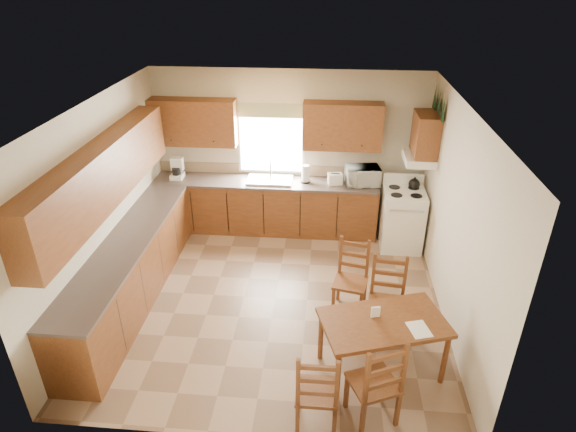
# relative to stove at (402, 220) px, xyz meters

# --- Properties ---
(floor) EXTENTS (4.50, 4.50, 0.00)m
(floor) POSITION_rel_stove_xyz_m (-1.88, -1.59, -0.48)
(floor) COLOR #88694E
(floor) RESTS_ON ground
(ceiling) EXTENTS (4.50, 4.50, 0.00)m
(ceiling) POSITION_rel_stove_xyz_m (-1.88, -1.59, 2.22)
(ceiling) COLOR brown
(ceiling) RESTS_ON floor
(wall_left) EXTENTS (4.50, 4.50, 0.00)m
(wall_left) POSITION_rel_stove_xyz_m (-4.13, -1.59, 0.87)
(wall_left) COLOR beige
(wall_left) RESTS_ON floor
(wall_right) EXTENTS (4.50, 4.50, 0.00)m
(wall_right) POSITION_rel_stove_xyz_m (0.37, -1.59, 0.87)
(wall_right) COLOR beige
(wall_right) RESTS_ON floor
(wall_back) EXTENTS (4.50, 4.50, 0.00)m
(wall_back) POSITION_rel_stove_xyz_m (-1.88, 0.66, 0.87)
(wall_back) COLOR beige
(wall_back) RESTS_ON floor
(wall_front) EXTENTS (4.50, 4.50, 0.00)m
(wall_front) POSITION_rel_stove_xyz_m (-1.88, -3.84, 0.87)
(wall_front) COLOR beige
(wall_front) RESTS_ON floor
(lower_cab_back) EXTENTS (3.75, 0.60, 0.88)m
(lower_cab_back) POSITION_rel_stove_xyz_m (-2.25, 0.36, -0.04)
(lower_cab_back) COLOR brown
(lower_cab_back) RESTS_ON floor
(lower_cab_left) EXTENTS (0.60, 3.60, 0.88)m
(lower_cab_left) POSITION_rel_stove_xyz_m (-3.83, -1.74, -0.04)
(lower_cab_left) COLOR brown
(lower_cab_left) RESTS_ON floor
(counter_back) EXTENTS (3.75, 0.63, 0.04)m
(counter_back) POSITION_rel_stove_xyz_m (-2.25, 0.36, 0.42)
(counter_back) COLOR #4E403B
(counter_back) RESTS_ON lower_cab_back
(counter_left) EXTENTS (0.63, 3.60, 0.04)m
(counter_left) POSITION_rel_stove_xyz_m (-3.83, -1.74, 0.42)
(counter_left) COLOR #4E403B
(counter_left) RESTS_ON lower_cab_left
(backsplash) EXTENTS (3.75, 0.01, 0.18)m
(backsplash) POSITION_rel_stove_xyz_m (-2.25, 0.65, 0.53)
(backsplash) COLOR #927A5B
(backsplash) RESTS_ON counter_back
(upper_cab_back_left) EXTENTS (1.41, 0.33, 0.75)m
(upper_cab_back_left) POSITION_rel_stove_xyz_m (-3.43, 0.49, 1.38)
(upper_cab_back_left) COLOR brown
(upper_cab_back_left) RESTS_ON wall_back
(upper_cab_back_right) EXTENTS (1.25, 0.33, 0.75)m
(upper_cab_back_right) POSITION_rel_stove_xyz_m (-1.02, 0.49, 1.38)
(upper_cab_back_right) COLOR brown
(upper_cab_back_right) RESTS_ON wall_back
(upper_cab_left) EXTENTS (0.33, 3.60, 0.75)m
(upper_cab_left) POSITION_rel_stove_xyz_m (-3.96, -1.74, 1.38)
(upper_cab_left) COLOR brown
(upper_cab_left) RESTS_ON wall_left
(upper_cab_stove) EXTENTS (0.33, 0.62, 0.62)m
(upper_cab_stove) POSITION_rel_stove_xyz_m (0.20, 0.06, 1.42)
(upper_cab_stove) COLOR brown
(upper_cab_stove) RESTS_ON wall_right
(range_hood) EXTENTS (0.44, 0.62, 0.12)m
(range_hood) POSITION_rel_stove_xyz_m (0.15, 0.06, 1.04)
(range_hood) COLOR white
(range_hood) RESTS_ON wall_right
(window_frame) EXTENTS (1.13, 0.02, 1.18)m
(window_frame) POSITION_rel_stove_xyz_m (-2.18, 0.63, 1.07)
(window_frame) COLOR white
(window_frame) RESTS_ON wall_back
(window_pane) EXTENTS (1.05, 0.01, 1.10)m
(window_pane) POSITION_rel_stove_xyz_m (-2.18, 0.62, 1.07)
(window_pane) COLOR white
(window_pane) RESTS_ON wall_back
(window_valance) EXTENTS (1.19, 0.01, 0.24)m
(window_valance) POSITION_rel_stove_xyz_m (-2.18, 0.60, 1.57)
(window_valance) COLOR #496B32
(window_valance) RESTS_ON wall_back
(sink_basin) EXTENTS (0.75, 0.45, 0.04)m
(sink_basin) POSITION_rel_stove_xyz_m (-2.18, 0.36, 0.46)
(sink_basin) COLOR silver
(sink_basin) RESTS_ON counter_back
(pine_decal_a) EXTENTS (0.22, 0.22, 0.36)m
(pine_decal_a) POSITION_rel_stove_xyz_m (0.33, -0.26, 1.90)
(pine_decal_a) COLOR black
(pine_decal_a) RESTS_ON wall_right
(pine_decal_b) EXTENTS (0.22, 0.22, 0.36)m
(pine_decal_b) POSITION_rel_stove_xyz_m (0.33, 0.06, 1.94)
(pine_decal_b) COLOR black
(pine_decal_b) RESTS_ON wall_right
(pine_decal_c) EXTENTS (0.22, 0.22, 0.36)m
(pine_decal_c) POSITION_rel_stove_xyz_m (0.33, 0.38, 1.90)
(pine_decal_c) COLOR black
(pine_decal_c) RESTS_ON wall_right
(stove) EXTENTS (0.65, 0.67, 0.96)m
(stove) POSITION_rel_stove_xyz_m (0.00, 0.00, 0.00)
(stove) COLOR white
(stove) RESTS_ON floor
(coffeemaker) EXTENTS (0.21, 0.24, 0.33)m
(coffeemaker) POSITION_rel_stove_xyz_m (-3.75, 0.34, 0.60)
(coffeemaker) COLOR white
(coffeemaker) RESTS_ON counter_back
(paper_towel) EXTENTS (0.17, 0.17, 0.29)m
(paper_towel) POSITION_rel_stove_xyz_m (-1.59, 0.37, 0.59)
(paper_towel) COLOR white
(paper_towel) RESTS_ON counter_back
(toaster) EXTENTS (0.25, 0.19, 0.18)m
(toaster) POSITION_rel_stove_xyz_m (-1.10, 0.33, 0.53)
(toaster) COLOR white
(toaster) RESTS_ON counter_back
(microwave) EXTENTS (0.55, 0.44, 0.30)m
(microwave) POSITION_rel_stove_xyz_m (-0.65, 0.36, 0.59)
(microwave) COLOR white
(microwave) RESTS_ON counter_back
(dining_table) EXTENTS (1.50, 1.13, 0.72)m
(dining_table) POSITION_rel_stove_xyz_m (-0.55, -2.81, -0.12)
(dining_table) COLOR brown
(dining_table) RESTS_ON floor
(chair_near_left) EXTENTS (0.42, 0.40, 1.00)m
(chair_near_left) POSITION_rel_stove_xyz_m (-1.25, -3.58, 0.02)
(chair_near_left) COLOR brown
(chair_near_left) RESTS_ON floor
(chair_near_right) EXTENTS (0.58, 0.57, 1.07)m
(chair_near_right) POSITION_rel_stove_xyz_m (-0.69, -3.46, 0.05)
(chair_near_right) COLOR brown
(chair_near_right) RESTS_ON floor
(chair_far_left) EXTENTS (0.49, 0.47, 1.05)m
(chair_far_left) POSITION_rel_stove_xyz_m (-0.45, -2.19, 0.04)
(chair_far_left) COLOR brown
(chair_far_left) RESTS_ON floor
(chair_far_right) EXTENTS (0.50, 0.48, 1.00)m
(chair_far_right) POSITION_rel_stove_xyz_m (-0.87, -1.74, 0.02)
(chair_far_right) COLOR brown
(chair_far_right) RESTS_ON floor
(table_paper) EXTENTS (0.27, 0.32, 0.00)m
(table_paper) POSITION_rel_stove_xyz_m (-0.19, -2.91, 0.24)
(table_paper) COLOR white
(table_paper) RESTS_ON dining_table
(table_card) EXTENTS (0.10, 0.04, 0.13)m
(table_card) POSITION_rel_stove_xyz_m (-0.64, -2.75, 0.30)
(table_card) COLOR white
(table_card) RESTS_ON dining_table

